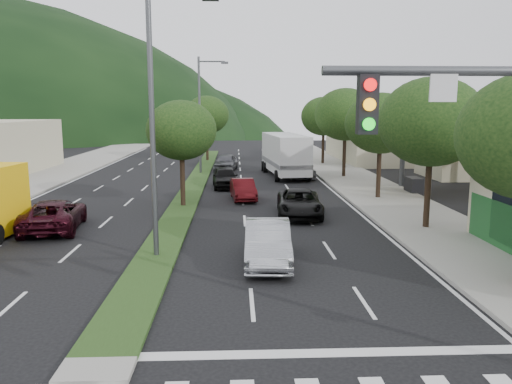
{
  "coord_description": "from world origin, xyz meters",
  "views": [
    {
      "loc": [
        3.04,
        -10.57,
        5.62
      ],
      "look_at": [
        4.01,
        12.75,
        1.73
      ],
      "focal_mm": 35.0,
      "sensor_mm": 36.0,
      "label": 1
    }
  ],
  "objects_px": {
    "streetlight_near": "(157,110)",
    "motorhome": "(285,154)",
    "sedan_silver": "(268,243)",
    "tree_med_far": "(207,115)",
    "tree_med_near": "(181,130)",
    "tree_r_d": "(345,115)",
    "car_queue_c": "(243,189)",
    "car_queue_d": "(299,203)",
    "car_queue_a": "(225,177)",
    "tree_r_b": "(432,122)",
    "tree_r_c": "(381,123)",
    "streetlight_mid": "(202,109)",
    "suv_maroon": "(54,215)",
    "tree_r_e": "(324,116)",
    "car_queue_e": "(226,162)",
    "car_queue_b": "(300,169)"
  },
  "relations": [
    {
      "from": "streetlight_near",
      "to": "motorhome",
      "type": "relative_size",
      "value": 1.07
    },
    {
      "from": "sedan_silver",
      "to": "tree_med_far",
      "type": "bearing_deg",
      "value": 98.87
    },
    {
      "from": "tree_med_near",
      "to": "streetlight_near",
      "type": "height_order",
      "value": "streetlight_near"
    },
    {
      "from": "tree_r_d",
      "to": "motorhome",
      "type": "distance_m",
      "value": 5.95
    },
    {
      "from": "car_queue_c",
      "to": "car_queue_d",
      "type": "xyz_separation_m",
      "value": [
        2.91,
        -5.0,
        0.05
      ]
    },
    {
      "from": "car_queue_a",
      "to": "car_queue_d",
      "type": "height_order",
      "value": "car_queue_a"
    },
    {
      "from": "tree_r_d",
      "to": "streetlight_near",
      "type": "relative_size",
      "value": 0.72
    },
    {
      "from": "tree_r_b",
      "to": "tree_med_far",
      "type": "relative_size",
      "value": 1.0
    },
    {
      "from": "tree_med_far",
      "to": "streetlight_near",
      "type": "bearing_deg",
      "value": -89.67
    },
    {
      "from": "motorhome",
      "to": "tree_r_c",
      "type": "bearing_deg",
      "value": -72.7
    },
    {
      "from": "streetlight_mid",
      "to": "suv_maroon",
      "type": "bearing_deg",
      "value": -105.67
    },
    {
      "from": "tree_r_b",
      "to": "motorhome",
      "type": "height_order",
      "value": "tree_r_b"
    },
    {
      "from": "tree_r_d",
      "to": "sedan_silver",
      "type": "bearing_deg",
      "value": -108.85
    },
    {
      "from": "tree_r_e",
      "to": "streetlight_near",
      "type": "xyz_separation_m",
      "value": [
        -11.79,
        -32.0,
        0.69
      ]
    },
    {
      "from": "tree_r_b",
      "to": "car_queue_d",
      "type": "relative_size",
      "value": 1.39
    },
    {
      "from": "suv_maroon",
      "to": "car_queue_c",
      "type": "height_order",
      "value": "suv_maroon"
    },
    {
      "from": "suv_maroon",
      "to": "motorhome",
      "type": "bearing_deg",
      "value": -132.29
    },
    {
      "from": "car_queue_c",
      "to": "car_queue_e",
      "type": "xyz_separation_m",
      "value": [
        -1.34,
        15.0,
        0.13
      ]
    },
    {
      "from": "motorhome",
      "to": "car_queue_d",
      "type": "bearing_deg",
      "value": -98.32
    },
    {
      "from": "tree_med_near",
      "to": "streetlight_mid",
      "type": "distance_m",
      "value": 15.05
    },
    {
      "from": "tree_r_e",
      "to": "sedan_silver",
      "type": "xyz_separation_m",
      "value": [
        -7.79,
        -32.82,
        -4.12
      ]
    },
    {
      "from": "tree_r_c",
      "to": "car_queue_b",
      "type": "height_order",
      "value": "tree_r_c"
    },
    {
      "from": "tree_med_far",
      "to": "streetlight_near",
      "type": "height_order",
      "value": "streetlight_near"
    },
    {
      "from": "car_queue_e",
      "to": "car_queue_c",
      "type": "bearing_deg",
      "value": -77.39
    },
    {
      "from": "car_queue_a",
      "to": "car_queue_b",
      "type": "xyz_separation_m",
      "value": [
        6.13,
        5.0,
        -0.02
      ]
    },
    {
      "from": "tree_med_near",
      "to": "car_queue_c",
      "type": "relative_size",
      "value": 1.54
    },
    {
      "from": "streetlight_near",
      "to": "suv_maroon",
      "type": "distance_m",
      "value": 8.84
    },
    {
      "from": "car_queue_b",
      "to": "car_queue_c",
      "type": "relative_size",
      "value": 1.28
    },
    {
      "from": "tree_med_far",
      "to": "car_queue_b",
      "type": "bearing_deg",
      "value": -58.36
    },
    {
      "from": "tree_med_near",
      "to": "tree_r_b",
      "type": "bearing_deg",
      "value": -26.57
    },
    {
      "from": "streetlight_near",
      "to": "car_queue_d",
      "type": "distance_m",
      "value": 10.78
    },
    {
      "from": "tree_r_b",
      "to": "car_queue_d",
      "type": "xyz_separation_m",
      "value": [
        -5.57,
        3.31,
        -4.35
      ]
    },
    {
      "from": "suv_maroon",
      "to": "sedan_silver",
      "type": "bearing_deg",
      "value": 142.35
    },
    {
      "from": "tree_med_far",
      "to": "suv_maroon",
      "type": "height_order",
      "value": "tree_med_far"
    },
    {
      "from": "tree_r_e",
      "to": "car_queue_a",
      "type": "height_order",
      "value": "tree_r_e"
    },
    {
      "from": "motorhome",
      "to": "suv_maroon",
      "type": "bearing_deg",
      "value": -129.73
    },
    {
      "from": "sedan_silver",
      "to": "car_queue_d",
      "type": "bearing_deg",
      "value": 77.09
    },
    {
      "from": "car_queue_a",
      "to": "motorhome",
      "type": "bearing_deg",
      "value": 46.36
    },
    {
      "from": "tree_r_d",
      "to": "car_queue_d",
      "type": "relative_size",
      "value": 1.44
    },
    {
      "from": "tree_med_far",
      "to": "car_queue_d",
      "type": "bearing_deg",
      "value": -77.37
    },
    {
      "from": "tree_med_far",
      "to": "car_queue_e",
      "type": "xyz_separation_m",
      "value": [
        2.18,
        -8.69,
        -4.24
      ]
    },
    {
      "from": "tree_r_d",
      "to": "motorhome",
      "type": "bearing_deg",
      "value": 164.05
    },
    {
      "from": "car_queue_d",
      "to": "car_queue_e",
      "type": "bearing_deg",
      "value": 106.05
    },
    {
      "from": "streetlight_mid",
      "to": "car_queue_d",
      "type": "xyz_separation_m",
      "value": [
        6.22,
        -17.69,
        -4.89
      ]
    },
    {
      "from": "tree_r_b",
      "to": "sedan_silver",
      "type": "xyz_separation_m",
      "value": [
        -7.79,
        -4.82,
        -4.27
      ]
    },
    {
      "from": "streetlight_near",
      "to": "car_queue_c",
      "type": "height_order",
      "value": "streetlight_near"
    },
    {
      "from": "streetlight_near",
      "to": "car_queue_e",
      "type": "bearing_deg",
      "value": 85.87
    },
    {
      "from": "tree_med_near",
      "to": "car_queue_c",
      "type": "distance_m",
      "value": 5.66
    },
    {
      "from": "tree_r_c",
      "to": "suv_maroon",
      "type": "bearing_deg",
      "value": -157.35
    },
    {
      "from": "streetlight_near",
      "to": "streetlight_mid",
      "type": "relative_size",
      "value": 1.0
    }
  ]
}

